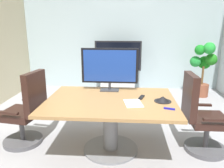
{
  "coord_description": "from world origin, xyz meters",
  "views": [
    {
      "loc": [
        0.2,
        -2.71,
        1.7
      ],
      "look_at": [
        -0.03,
        0.32,
        0.89
      ],
      "focal_mm": 35.61,
      "sensor_mm": 36.0,
      "label": 1
    }
  ],
  "objects": [
    {
      "name": "ground_plane",
      "position": [
        0.0,
        0.0,
        0.0
      ],
      "size": [
        7.79,
        7.79,
        0.0
      ],
      "primitive_type": "plane",
      "color": "#99999E"
    },
    {
      "name": "wall_back_glass_partition",
      "position": [
        0.0,
        3.4,
        1.45
      ],
      "size": [
        5.32,
        0.1,
        2.89
      ],
      "primitive_type": "cube",
      "color": "#9EB2B7",
      "rests_on": "ground"
    },
    {
      "name": "conference_table",
      "position": [
        -0.03,
        0.07,
        0.55
      ],
      "size": [
        1.71,
        1.23,
        0.74
      ],
      "color": "olive",
      "rests_on": "ground"
    },
    {
      "name": "office_chair_left",
      "position": [
        -1.25,
        0.15,
        0.46
      ],
      "size": [
        0.63,
        0.61,
        1.09
      ],
      "rotation": [
        0.0,
        0.0,
        -1.72
      ],
      "color": "#4C4C51",
      "rests_on": "ground"
    },
    {
      "name": "office_chair_right",
      "position": [
        1.19,
        0.15,
        0.46
      ],
      "size": [
        0.6,
        0.57,
        1.09
      ],
      "rotation": [
        0.0,
        0.0,
        1.58
      ],
      "color": "#4C4C51",
      "rests_on": "ground"
    },
    {
      "name": "tv_monitor",
      "position": [
        -0.08,
        0.52,
        1.1
      ],
      "size": [
        0.84,
        0.18,
        0.64
      ],
      "color": "#333338",
      "rests_on": "conference_table"
    },
    {
      "name": "wall_display_unit",
      "position": [
        -0.08,
        3.04,
        0.44
      ],
      "size": [
        1.2,
        0.36,
        1.31
      ],
      "color": "#B7BABC",
      "rests_on": "ground"
    },
    {
      "name": "potted_plant",
      "position": [
        2.0,
        2.71,
        0.75
      ],
      "size": [
        0.61,
        0.59,
        1.32
      ],
      "color": "brown",
      "rests_on": "ground"
    },
    {
      "name": "conference_phone",
      "position": [
        0.65,
        0.06,
        0.77
      ],
      "size": [
        0.22,
        0.22,
        0.07
      ],
      "color": "black",
      "rests_on": "conference_table"
    },
    {
      "name": "remote_control",
      "position": [
        0.38,
        0.18,
        0.75
      ],
      "size": [
        0.1,
        0.18,
        0.02
      ],
      "primitive_type": "cube",
      "rotation": [
        0.0,
        0.0,
        -0.3
      ],
      "color": "black",
      "rests_on": "conference_table"
    },
    {
      "name": "whiteboard_marker",
      "position": [
        0.69,
        -0.23,
        0.75
      ],
      "size": [
        0.13,
        0.06,
        0.02
      ],
      "primitive_type": "cube",
      "rotation": [
        0.0,
        0.0,
        -0.29
      ],
      "color": "#1919A5",
      "rests_on": "conference_table"
    },
    {
      "name": "paper_notepad",
      "position": [
        0.27,
        -0.05,
        0.75
      ],
      "size": [
        0.26,
        0.33,
        0.01
      ],
      "primitive_type": "cube",
      "rotation": [
        0.0,
        0.0,
        0.18
      ],
      "color": "white",
      "rests_on": "conference_table"
    }
  ]
}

